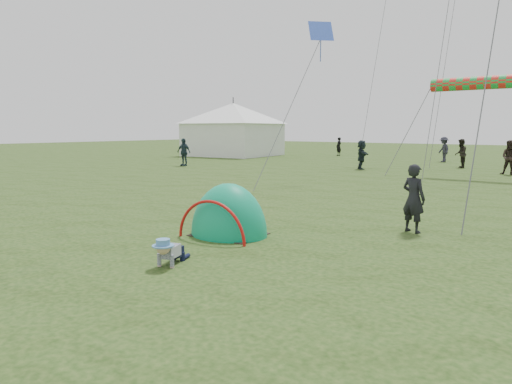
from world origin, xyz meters
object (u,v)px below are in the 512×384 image
Objects in this scene: popup_tent at (229,235)px; standing_adult at (414,198)px; crawling_toddler at (169,251)px; event_marquee at (233,128)px.

standing_adult is at bearing 35.62° from popup_tent.
crawling_toddler is 2.46m from popup_tent.
popup_tent is (-0.65, 2.36, -0.26)m from crawling_toddler.
standing_adult is (3.17, 2.71, 0.78)m from popup_tent.
standing_adult reaches higher than crawling_toddler.
crawling_toddler is 0.29× the size of popup_tent.
crawling_toddler is at bearing -79.51° from popup_tent.
popup_tent is 1.48× the size of standing_adult.
popup_tent is at bearing 58.65° from standing_adult.
event_marquee reaches higher than crawling_toddler.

